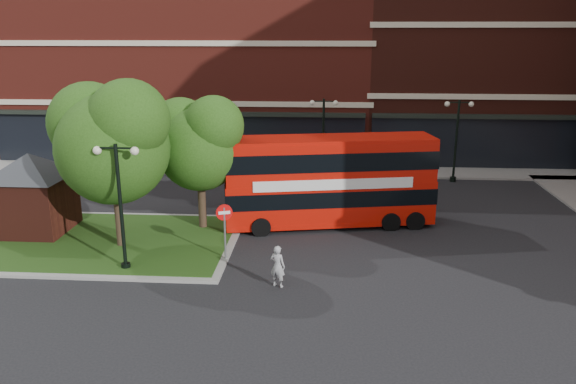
# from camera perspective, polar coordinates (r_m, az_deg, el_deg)

# --- Properties ---
(ground) EXTENTS (120.00, 120.00, 0.00)m
(ground) POSITION_cam_1_polar(r_m,az_deg,el_deg) (21.51, -2.21, -8.59)
(ground) COLOR black
(ground) RESTS_ON ground
(pavement_far) EXTENTS (44.00, 3.00, 0.12)m
(pavement_far) POSITION_cam_1_polar(r_m,az_deg,el_deg) (37.07, 0.46, 2.24)
(pavement_far) COLOR slate
(pavement_far) RESTS_ON ground
(terrace_far_left) EXTENTS (26.00, 12.00, 14.00)m
(terrace_far_left) POSITION_cam_1_polar(r_m,az_deg,el_deg) (44.62, -9.52, 13.42)
(terrace_far_left) COLOR maroon
(terrace_far_left) RESTS_ON ground
(terrace_far_right) EXTENTS (18.00, 12.00, 16.00)m
(terrace_far_right) POSITION_cam_1_polar(r_m,az_deg,el_deg) (45.00, 19.78, 14.02)
(terrace_far_right) COLOR #471911
(terrace_far_right) RESTS_ON ground
(traffic_island) EXTENTS (12.60, 7.60, 0.15)m
(traffic_island) POSITION_cam_1_polar(r_m,az_deg,el_deg) (26.17, -19.25, -4.73)
(traffic_island) COLOR gray
(traffic_island) RESTS_ON ground
(kiosk) EXTENTS (6.51, 6.51, 3.60)m
(kiosk) POSITION_cam_1_polar(r_m,az_deg,el_deg) (27.67, -24.62, 0.70)
(kiosk) COLOR #471911
(kiosk) RESTS_ON traffic_island
(tree_island_west) EXTENTS (5.40, 4.71, 7.21)m
(tree_island_west) POSITION_cam_1_polar(r_m,az_deg,el_deg) (24.03, -17.58, 5.34)
(tree_island_west) COLOR #2D2116
(tree_island_west) RESTS_ON ground
(tree_island_east) EXTENTS (4.46, 3.90, 6.29)m
(tree_island_east) POSITION_cam_1_polar(r_m,az_deg,el_deg) (25.58, -9.15, 5.25)
(tree_island_east) COLOR #2D2116
(tree_island_east) RESTS_ON ground
(lamp_island) EXTENTS (1.72, 0.36, 5.00)m
(lamp_island) POSITION_cam_1_polar(r_m,az_deg,el_deg) (21.93, -16.68, -0.88)
(lamp_island) COLOR black
(lamp_island) RESTS_ON ground
(lamp_far_left) EXTENTS (1.72, 0.36, 5.00)m
(lamp_far_left) POSITION_cam_1_polar(r_m,az_deg,el_deg) (34.46, 3.61, 5.85)
(lamp_far_left) COLOR black
(lamp_far_left) RESTS_ON ground
(lamp_far_right) EXTENTS (1.72, 0.36, 5.00)m
(lamp_far_right) POSITION_cam_1_polar(r_m,az_deg,el_deg) (35.35, 16.75, 5.45)
(lamp_far_right) COLOR black
(lamp_far_right) RESTS_ON ground
(bus) EXTENTS (9.99, 4.00, 3.72)m
(bus) POSITION_cam_1_polar(r_m,az_deg,el_deg) (26.29, 4.23, 1.69)
(bus) COLOR red
(bus) RESTS_ON ground
(woman) EXTENTS (0.68, 0.58, 1.58)m
(woman) POSITION_cam_1_polar(r_m,az_deg,el_deg) (20.42, -1.06, -7.55)
(woman) COLOR #9B9C9E
(woman) RESTS_ON ground
(car_silver) EXTENTS (4.08, 1.78, 1.37)m
(car_silver) POSITION_cam_1_polar(r_m,az_deg,el_deg) (35.23, -3.93, 2.51)
(car_silver) COLOR silver
(car_silver) RESTS_ON ground
(car_white) EXTENTS (4.39, 2.02, 1.39)m
(car_white) POSITION_cam_1_polar(r_m,az_deg,el_deg) (35.23, 6.00, 2.47)
(car_white) COLOR silver
(car_white) RESTS_ON ground
(no_entry_sign) EXTENTS (0.64, 0.26, 2.39)m
(no_entry_sign) POSITION_cam_1_polar(r_m,az_deg,el_deg) (22.40, -6.47, -2.94)
(no_entry_sign) COLOR slate
(no_entry_sign) RESTS_ON ground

